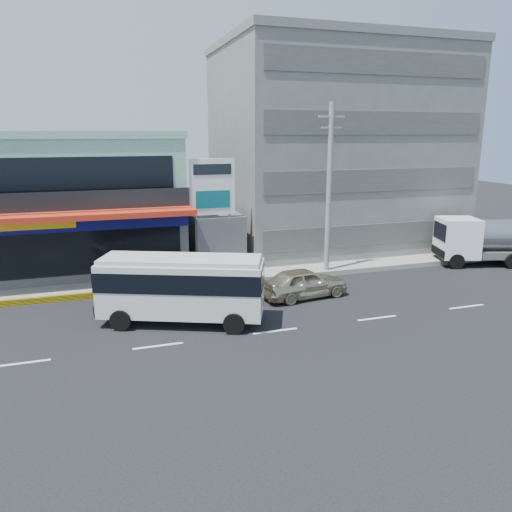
{
  "coord_description": "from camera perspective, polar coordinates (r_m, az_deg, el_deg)",
  "views": [
    {
      "loc": [
        -7.02,
        -18.81,
        8.25
      ],
      "look_at": [
        0.64,
        4.64,
        2.2
      ],
      "focal_mm": 35.0,
      "sensor_mm": 36.0,
      "label": 1
    }
  ],
  "objects": [
    {
      "name": "utility_pole_near",
      "position": [
        29.43,
        8.35,
        7.59
      ],
      "size": [
        1.6,
        0.3,
        10.0
      ],
      "color": "#999993",
      "rests_on": "ground"
    },
    {
      "name": "minibus",
      "position": [
        22.29,
        -8.5,
        -3.2
      ],
      "size": [
        7.55,
        4.9,
        3.02
      ],
      "color": "silver",
      "rests_on": "ground"
    },
    {
      "name": "sidewalk",
      "position": [
        31.81,
        4.75,
        -1.02
      ],
      "size": [
        70.0,
        5.0,
        0.3
      ],
      "primitive_type": "cube",
      "color": "gray",
      "rests_on": "ground"
    },
    {
      "name": "concrete_building",
      "position": [
        37.87,
        8.81,
        11.73
      ],
      "size": [
        16.0,
        12.0,
        14.0
      ],
      "primitive_type": "cube",
      "color": "gray",
      "rests_on": "ground"
    },
    {
      "name": "shop_building",
      "position": [
        33.05,
        -19.73,
        5.58
      ],
      "size": [
        12.4,
        11.7,
        8.0
      ],
      "color": "#4D4D52",
      "rests_on": "ground"
    },
    {
      "name": "gap_structure",
      "position": [
        32.26,
        -5.16,
        2.1
      ],
      "size": [
        3.0,
        6.0,
        3.5
      ],
      "primitive_type": "cube",
      "color": "#4D4D52",
      "rests_on": "ground"
    },
    {
      "name": "motorcycle_rider",
      "position": [
        25.1,
        -13.94,
        -3.93
      ],
      "size": [
        1.96,
        1.0,
        2.39
      ],
      "color": "#560C17",
      "rests_on": "ground"
    },
    {
      "name": "tanker_truck",
      "position": [
        35.56,
        25.5,
        1.69
      ],
      "size": [
        8.0,
        4.38,
        3.03
      ],
      "color": "white",
      "rests_on": "ground"
    },
    {
      "name": "ground",
      "position": [
        21.71,
        2.21,
        -8.57
      ],
      "size": [
        120.0,
        120.0,
        0.0
      ],
      "primitive_type": "plane",
      "color": "black",
      "rests_on": "ground"
    },
    {
      "name": "billboard",
      "position": [
        28.95,
        -5.0,
        7.14
      ],
      "size": [
        2.6,
        0.18,
        6.9
      ],
      "color": "gray",
      "rests_on": "ground"
    },
    {
      "name": "satellite_dish",
      "position": [
        30.98,
        -4.81,
        5.05
      ],
      "size": [
        1.5,
        1.5,
        0.15
      ],
      "primitive_type": "cylinder",
      "color": "slate",
      "rests_on": "gap_structure"
    },
    {
      "name": "sedan",
      "position": [
        25.88,
        5.52,
        -3.06
      ],
      "size": [
        4.81,
        2.46,
        1.57
      ],
      "primitive_type": "imported",
      "rotation": [
        0.0,
        0.0,
        1.71
      ],
      "color": "beige",
      "rests_on": "ground"
    }
  ]
}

